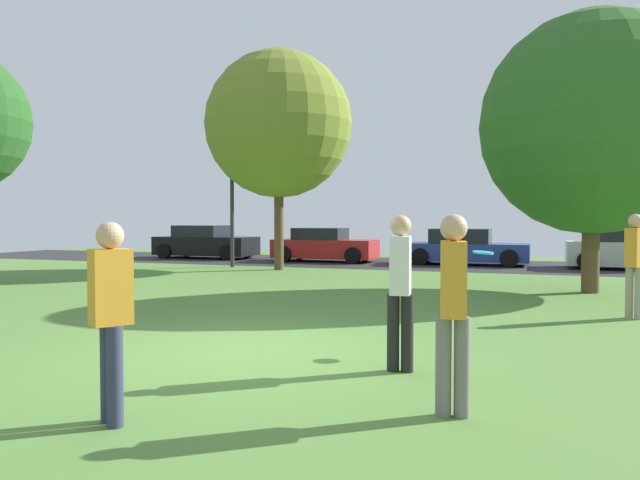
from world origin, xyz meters
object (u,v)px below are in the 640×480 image
(frisbee_disc, at_px, (483,253))
(parked_car_black, at_px, (205,243))
(maple_tree_near, at_px, (279,124))
(parked_car_red, at_px, (324,246))
(person_walking, at_px, (453,304))
(person_bystander, at_px, (400,284))
(street_lamp_post, at_px, (232,204))
(parked_car_silver, at_px, (631,250))
(parked_car_blue, at_px, (465,248))
(person_catcher, at_px, (635,260))
(maple_tree_far, at_px, (593,124))
(person_thrower, at_px, (111,312))

(frisbee_disc, relative_size, parked_car_black, 0.08)
(maple_tree_near, relative_size, parked_car_red, 1.80)
(maple_tree_near, relative_size, person_walking, 4.14)
(person_walking, relative_size, parked_car_black, 0.41)
(person_bystander, bearing_deg, street_lamp_post, 27.94)
(frisbee_disc, xyz_separation_m, parked_car_silver, (3.57, 14.77, -0.62))
(frisbee_disc, height_order, parked_car_silver, parked_car_silver)
(frisbee_disc, xyz_separation_m, parked_car_blue, (-1.99, 15.03, -0.67))
(parked_car_black, bearing_deg, maple_tree_near, -38.47)
(person_walking, bearing_deg, person_catcher, -28.70)
(maple_tree_near, bearing_deg, maple_tree_far, -19.26)
(maple_tree_far, height_order, person_bystander, maple_tree_far)
(person_walking, distance_m, parked_car_blue, 18.05)
(parked_car_blue, relative_size, street_lamp_post, 1.00)
(person_walking, bearing_deg, street_lamp_post, 25.48)
(person_bystander, relative_size, frisbee_disc, 4.91)
(maple_tree_far, xyz_separation_m, parked_car_black, (-14.87, 7.61, -3.27))
(person_catcher, height_order, parked_car_blue, person_catcher)
(parked_car_black, distance_m, parked_car_silver, 16.64)
(person_bystander, bearing_deg, maple_tree_far, -23.77)
(maple_tree_near, xyz_separation_m, person_thrower, (4.97, -14.65, -3.95))
(parked_car_red, distance_m, street_lamp_post, 4.60)
(maple_tree_far, xyz_separation_m, parked_car_silver, (1.77, 7.53, -3.27))
(maple_tree_near, relative_size, parked_car_black, 1.69)
(parked_car_silver, bearing_deg, parked_car_red, -179.90)
(maple_tree_near, distance_m, parked_car_red, 5.99)
(maple_tree_near, relative_size, street_lamp_post, 1.64)
(person_walking, bearing_deg, parked_car_red, 13.77)
(person_thrower, height_order, person_catcher, person_catcher)
(maple_tree_far, bearing_deg, parked_car_black, 152.89)
(parked_car_blue, xyz_separation_m, street_lamp_post, (-7.69, -4.00, 1.63))
(maple_tree_near, bearing_deg, parked_car_blue, 38.42)
(maple_tree_far, distance_m, parked_car_silver, 8.39)
(parked_car_red, relative_size, parked_car_silver, 0.98)
(maple_tree_far, relative_size, frisbee_disc, 17.98)
(parked_car_silver, bearing_deg, person_catcher, -96.69)
(person_catcher, relative_size, person_bystander, 1.02)
(maple_tree_far, bearing_deg, frisbee_disc, -103.94)
(person_catcher, bearing_deg, parked_car_black, -93.65)
(parked_car_black, bearing_deg, parked_car_silver, -0.30)
(parked_car_black, height_order, parked_car_blue, parked_car_black)
(person_bystander, distance_m, parked_car_blue, 16.60)
(maple_tree_far, relative_size, parked_car_blue, 1.44)
(frisbee_disc, bearing_deg, person_bystander, -116.94)
(parked_car_black, bearing_deg, parked_car_blue, 0.86)
(person_bystander, relative_size, parked_car_silver, 0.43)
(maple_tree_near, distance_m, parked_car_blue, 8.38)
(parked_car_silver, bearing_deg, parked_car_blue, 177.38)
(maple_tree_far, height_order, person_thrower, maple_tree_far)
(parked_car_black, bearing_deg, maple_tree_far, -27.11)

